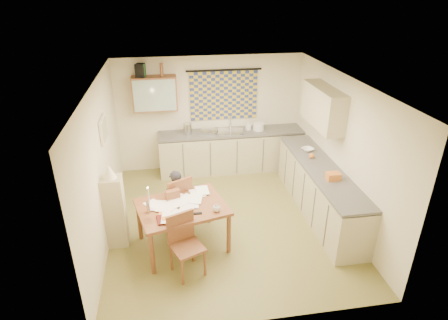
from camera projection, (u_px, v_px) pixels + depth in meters
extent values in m
cube|color=olive|center=(227.00, 220.00, 6.73)|extent=(4.00, 4.50, 0.02)
cube|color=white|center=(227.00, 81.00, 5.64)|extent=(4.00, 4.50, 0.02)
cube|color=beige|center=(210.00, 114.00, 8.19)|extent=(4.00, 0.02, 2.50)
cube|color=beige|center=(260.00, 242.00, 4.17)|extent=(4.00, 0.02, 2.50)
cube|color=beige|center=(101.00, 165.00, 5.90)|extent=(0.02, 4.50, 2.50)
cube|color=beige|center=(341.00, 149.00, 6.47)|extent=(0.02, 4.50, 2.50)
cube|color=navy|center=(224.00, 96.00, 8.03)|extent=(1.45, 0.03, 1.05)
cylinder|color=black|center=(224.00, 70.00, 7.77)|extent=(1.60, 0.04, 0.04)
cube|color=brown|center=(155.00, 93.00, 7.63)|extent=(0.90, 0.34, 0.70)
cube|color=#99B2A5|center=(155.00, 96.00, 7.48)|extent=(0.84, 0.02, 0.64)
cube|color=tan|center=(323.00, 107.00, 6.67)|extent=(0.34, 1.30, 0.70)
cube|color=silver|center=(103.00, 130.00, 6.06)|extent=(0.04, 0.50, 0.40)
cube|color=beige|center=(105.00, 129.00, 6.07)|extent=(0.01, 0.42, 0.32)
cube|color=tan|center=(234.00, 152.00, 8.34)|extent=(3.30, 0.60, 0.86)
cube|color=#4E4C49|center=(235.00, 132.00, 8.14)|extent=(3.30, 0.62, 0.04)
cube|color=tan|center=(319.00, 191.00, 6.78)|extent=(0.60, 2.95, 0.86)
cube|color=#4E4C49|center=(322.00, 168.00, 6.58)|extent=(0.62, 2.95, 0.04)
cube|color=white|center=(347.00, 229.00, 5.78)|extent=(0.54, 0.54, 0.81)
cube|color=black|center=(351.00, 206.00, 5.60)|extent=(0.51, 0.51, 0.03)
cube|color=silver|center=(231.00, 133.00, 8.14)|extent=(0.62, 0.54, 0.10)
cylinder|color=silver|center=(231.00, 123.00, 8.22)|extent=(0.04, 0.04, 0.28)
cube|color=silver|center=(209.00, 132.00, 8.04)|extent=(0.43, 0.40, 0.06)
cylinder|color=silver|center=(188.00, 129.00, 7.94)|extent=(0.21, 0.21, 0.24)
cylinder|color=white|center=(259.00, 127.00, 8.17)|extent=(0.30, 0.30, 0.16)
imported|color=white|center=(248.00, 125.00, 8.18)|extent=(0.14, 0.14, 0.20)
imported|color=white|center=(308.00, 149.00, 7.20)|extent=(0.35, 0.35, 0.05)
cube|color=orange|center=(333.00, 176.00, 6.14)|extent=(0.22, 0.16, 0.12)
sphere|color=orange|center=(312.00, 156.00, 6.88)|extent=(0.10, 0.10, 0.10)
cube|color=black|center=(140.00, 70.00, 7.39)|extent=(0.21, 0.24, 0.26)
cylinder|color=#195926|center=(143.00, 70.00, 7.40)|extent=(0.07, 0.07, 0.26)
cylinder|color=brown|center=(162.00, 70.00, 7.45)|extent=(0.07, 0.07, 0.26)
cube|color=brown|center=(182.00, 207.00, 5.77)|extent=(1.53, 1.30, 0.05)
cube|color=brown|center=(175.00, 202.00, 6.38)|extent=(0.60, 0.60, 0.04)
cube|color=brown|center=(181.00, 193.00, 6.11)|extent=(0.42, 0.24, 0.49)
cube|color=brown|center=(187.00, 248.00, 5.32)|extent=(0.55, 0.55, 0.04)
cube|color=brown|center=(180.00, 227.00, 5.36)|extent=(0.40, 0.20, 0.46)
imported|color=black|center=(176.00, 200.00, 6.30)|extent=(0.57, 0.52, 1.09)
cube|color=tan|center=(115.00, 212.00, 5.87)|extent=(0.32, 0.30, 1.21)
cone|color=silver|center=(109.00, 171.00, 5.56)|extent=(0.20, 0.20, 0.22)
cube|color=brown|center=(173.00, 195.00, 5.90)|extent=(0.24, 0.16, 0.16)
imported|color=white|center=(217.00, 209.00, 5.60)|extent=(0.13, 0.13, 0.09)
imported|color=maroon|center=(157.00, 221.00, 5.38)|extent=(0.24, 0.29, 0.02)
imported|color=orange|center=(159.00, 214.00, 5.53)|extent=(0.25, 0.31, 0.02)
cube|color=orange|center=(166.00, 219.00, 5.41)|extent=(0.13, 0.09, 0.04)
cube|color=black|center=(198.00, 213.00, 5.56)|extent=(0.13, 0.04, 0.02)
cylinder|color=silver|center=(148.00, 207.00, 5.57)|extent=(0.06, 0.06, 0.18)
cylinder|color=white|center=(148.00, 194.00, 5.52)|extent=(0.03, 0.03, 0.22)
sphere|color=#FFCC66|center=(147.00, 188.00, 5.43)|extent=(0.02, 0.02, 0.02)
cube|color=white|center=(180.00, 197.00, 5.98)|extent=(0.35, 0.36, 0.00)
cube|color=white|center=(172.00, 213.00, 5.57)|extent=(0.29, 0.34, 0.00)
cube|color=white|center=(165.00, 209.00, 5.68)|extent=(0.33, 0.36, 0.00)
cube|color=white|center=(154.00, 205.00, 5.78)|extent=(0.34, 0.36, 0.00)
cube|color=white|center=(182.00, 203.00, 5.83)|extent=(0.29, 0.35, 0.00)
cube|color=white|center=(197.00, 193.00, 6.08)|extent=(0.28, 0.34, 0.00)
cube|color=white|center=(173.00, 198.00, 5.94)|extent=(0.27, 0.33, 0.00)
cube|color=white|center=(176.00, 215.00, 5.52)|extent=(0.33, 0.36, 0.00)
cube|color=white|center=(193.00, 203.00, 5.81)|extent=(0.26, 0.33, 0.00)
cube|color=white|center=(189.00, 199.00, 5.92)|extent=(0.36, 0.36, 0.00)
cube|color=white|center=(157.00, 205.00, 5.74)|extent=(0.26, 0.33, 0.00)
cube|color=white|center=(186.00, 209.00, 5.64)|extent=(0.28, 0.34, 0.00)
cube|color=white|center=(183.00, 203.00, 5.78)|extent=(0.36, 0.36, 0.00)
cube|color=white|center=(167.00, 206.00, 5.71)|extent=(0.36, 0.36, 0.00)
cube|color=white|center=(164.00, 206.00, 5.70)|extent=(0.28, 0.34, 0.00)
cube|color=white|center=(176.00, 202.00, 5.81)|extent=(0.28, 0.34, 0.00)
cube|color=white|center=(195.00, 199.00, 5.90)|extent=(0.27, 0.34, 0.00)
cube|color=white|center=(202.00, 190.00, 6.13)|extent=(0.22, 0.31, 0.00)
cube|color=white|center=(169.00, 218.00, 5.42)|extent=(0.23, 0.31, 0.00)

